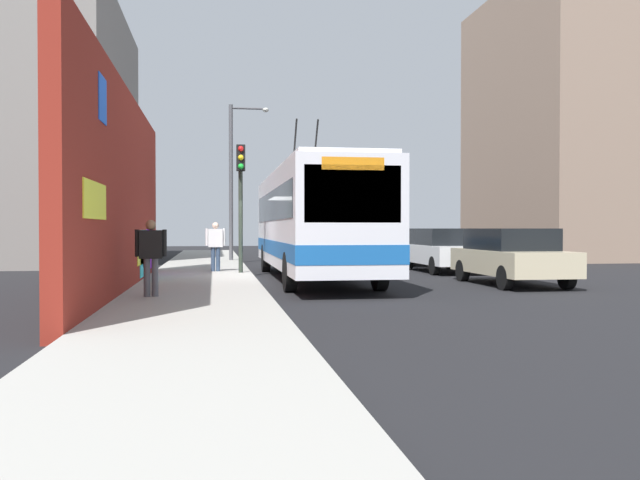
{
  "coord_description": "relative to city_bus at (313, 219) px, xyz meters",
  "views": [
    {
      "loc": [
        -20.34,
        1.18,
        1.58
      ],
      "look_at": [
        -0.38,
        -1.98,
        1.23
      ],
      "focal_mm": 37.35,
      "sensor_mm": 36.0,
      "label": 1
    }
  ],
  "objects": [
    {
      "name": "ground_plane",
      "position": [
        0.08,
        1.8,
        -1.87
      ],
      "size": [
        80.0,
        80.0,
        0.0
      ],
      "primitive_type": "plane",
      "color": "black"
    },
    {
      "name": "parked_car_navy",
      "position": [
        14.51,
        -5.2,
        -1.03
      ],
      "size": [
        4.68,
        1.82,
        1.58
      ],
      "color": "navy",
      "rests_on": "ground_plane"
    },
    {
      "name": "street_lamp",
      "position": [
        10.06,
        2.06,
        2.29
      ],
      "size": [
        0.44,
        1.8,
        7.02
      ],
      "color": "#4C4C51",
      "rests_on": "sidewalk_slab"
    },
    {
      "name": "pedestrian_near_wall",
      "position": [
        -5.95,
        4.31,
        -0.78
      ],
      "size": [
        0.22,
        0.65,
        1.61
      ],
      "color": "#595960",
      "rests_on": "sidewalk_slab"
    },
    {
      "name": "parked_car_silver",
      "position": [
        8.08,
        -5.2,
        -1.03
      ],
      "size": [
        4.59,
        1.88,
        1.58
      ],
      "color": "#B7B7BC",
      "rests_on": "ground_plane"
    },
    {
      "name": "parked_car_champagne",
      "position": [
        -2.76,
        -5.2,
        -1.03
      ],
      "size": [
        4.47,
        1.92,
        1.58
      ],
      "color": "#C6B793",
      "rests_on": "ground_plane"
    },
    {
      "name": "parked_car_white",
      "position": [
        2.85,
        -5.2,
        -1.03
      ],
      "size": [
        4.66,
        1.9,
        1.58
      ],
      "color": "white",
      "rests_on": "ground_plane"
    },
    {
      "name": "pedestrian_midblock",
      "position": [
        2.21,
        2.96,
        -0.76
      ],
      "size": [
        0.22,
        0.66,
        1.64
      ],
      "color": "#2D3F59",
      "rests_on": "sidewalk_slab"
    },
    {
      "name": "sidewalk_slab",
      "position": [
        0.08,
        3.4,
        -1.79
      ],
      "size": [
        48.0,
        3.2,
        0.15
      ],
      "primitive_type": "cube",
      "color": "#9E9B93",
      "rests_on": "ground_plane"
    },
    {
      "name": "traffic_light",
      "position": [
        1.31,
        2.15,
        1.07
      ],
      "size": [
        0.49,
        0.28,
        4.14
      ],
      "color": "#2D382D",
      "rests_on": "sidewalk_slab"
    },
    {
      "name": "city_bus",
      "position": [
        0.0,
        0.0,
        0.0
      ],
      "size": [
        12.19,
        2.57,
        5.15
      ],
      "color": "silver",
      "rests_on": "ground_plane"
    },
    {
      "name": "building_far_left",
      "position": [
        12.75,
        11.0,
        4.14
      ],
      "size": [
        13.91,
        7.34,
        12.02
      ],
      "color": "gray",
      "rests_on": "ground_plane"
    },
    {
      "name": "graffiti_wall",
      "position": [
        -3.74,
        5.15,
        0.57
      ],
      "size": [
        14.34,
        0.32,
        4.9
      ],
      "color": "maroon",
      "rests_on": "ground_plane"
    },
    {
      "name": "building_far_right",
      "position": [
        13.13,
        -15.2,
        5.29
      ],
      "size": [
        11.97,
        6.25,
        14.32
      ],
      "color": "gray",
      "rests_on": "ground_plane"
    }
  ]
}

